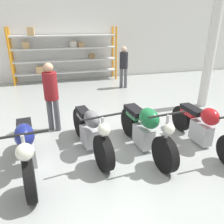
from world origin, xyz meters
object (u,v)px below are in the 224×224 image
(person_browsing, at_px, (51,92))
(shelving_rack, at_px, (64,54))
(person_near_rack, at_px, (124,64))
(motorcycle_red, at_px, (204,127))
(motorcycle_grey, at_px, (90,131))
(motorcycle_green, at_px, (145,129))
(motorcycle_blue, at_px, (27,148))

(person_browsing, bearing_deg, shelving_rack, -154.59)
(person_near_rack, bearing_deg, motorcycle_red, 40.79)
(motorcycle_grey, distance_m, motorcycle_green, 1.08)
(shelving_rack, relative_size, motorcycle_red, 2.08)
(motorcycle_blue, distance_m, motorcycle_green, 2.20)
(shelving_rack, height_order, person_browsing, shelving_rack)
(person_near_rack, bearing_deg, shelving_rack, -89.95)
(motorcycle_red, xyz_separation_m, person_near_rack, (-0.20, 4.69, 0.49))
(person_browsing, bearing_deg, motorcycle_grey, 63.63)
(motorcycle_red, bearing_deg, shelving_rack, -162.56)
(motorcycle_red, bearing_deg, motorcycle_grey, -103.47)
(person_near_rack, bearing_deg, motorcycle_green, 25.36)
(motorcycle_blue, xyz_separation_m, motorcycle_red, (3.43, -0.03, -0.04))
(motorcycle_blue, distance_m, motorcycle_grey, 1.22)
(motorcycle_red, height_order, person_near_rack, person_near_rack)
(motorcycle_red, bearing_deg, motorcycle_green, -100.34)
(motorcycle_red, distance_m, person_browsing, 3.40)
(motorcycle_green, height_order, person_near_rack, person_near_rack)
(shelving_rack, xyz_separation_m, motorcycle_red, (2.34, -6.38, -0.75))
(motorcycle_blue, relative_size, motorcycle_grey, 1.02)
(motorcycle_grey, distance_m, motorcycle_red, 2.33)
(motorcycle_grey, relative_size, motorcycle_red, 0.95)
(shelving_rack, height_order, motorcycle_green, shelving_rack)
(shelving_rack, bearing_deg, motorcycle_grey, -89.51)
(motorcycle_green, distance_m, person_browsing, 2.28)
(shelving_rack, xyz_separation_m, person_near_rack, (2.14, -1.69, -0.26))
(shelving_rack, relative_size, motorcycle_green, 2.15)
(motorcycle_grey, xyz_separation_m, motorcycle_red, (2.28, -0.44, 0.01))
(motorcycle_blue, xyz_separation_m, motorcycle_grey, (1.15, 0.41, -0.05))
(shelving_rack, relative_size, motorcycle_blue, 2.14)
(motorcycle_blue, xyz_separation_m, person_near_rack, (3.24, 4.66, 0.44))
(person_browsing, distance_m, person_near_rack, 4.16)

